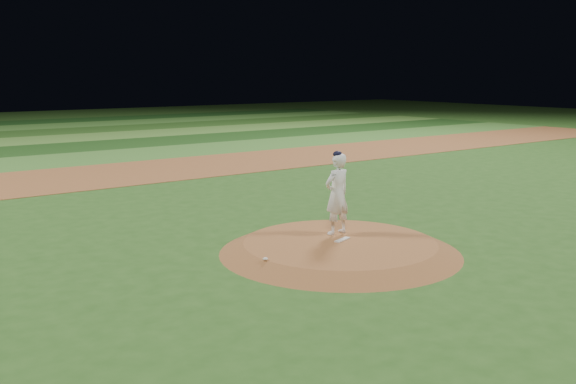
{
  "coord_description": "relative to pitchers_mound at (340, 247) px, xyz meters",
  "views": [
    {
      "loc": [
        -9.3,
        -10.71,
        4.05
      ],
      "look_at": [
        0.0,
        2.0,
        1.1
      ],
      "focal_mm": 40.0,
      "sensor_mm": 36.0,
      "label": 1
    }
  ],
  "objects": [
    {
      "name": "pitcher_on_mound",
      "position": [
        0.42,
        0.6,
        1.1
      ],
      "size": [
        0.74,
        0.52,
        1.99
      ],
      "color": "white",
      "rests_on": "pitchers_mound"
    },
    {
      "name": "infield_dirt_band",
      "position": [
        0.0,
        14.0,
        -0.12
      ],
      "size": [
        70.0,
        6.0,
        0.02
      ],
      "primitive_type": "cube",
      "color": "brown",
      "rests_on": "ground"
    },
    {
      "name": "rosin_bag",
      "position": [
        -2.2,
        -0.21,
        0.16
      ],
      "size": [
        0.11,
        0.11,
        0.06
      ],
      "primitive_type": "ellipsoid",
      "color": "silver",
      "rests_on": "pitchers_mound"
    },
    {
      "name": "pitchers_mound",
      "position": [
        0.0,
        0.0,
        0.0
      ],
      "size": [
        5.5,
        5.5,
        0.25
      ],
      "primitive_type": "cone",
      "color": "brown",
      "rests_on": "ground"
    },
    {
      "name": "pitching_rubber",
      "position": [
        0.13,
        0.07,
        0.14
      ],
      "size": [
        0.52,
        0.28,
        0.03
      ],
      "primitive_type": "cube",
      "rotation": [
        0.0,
        0.0,
        0.32
      ],
      "color": "silver",
      "rests_on": "pitchers_mound"
    },
    {
      "name": "ground",
      "position": [
        0.0,
        0.0,
        -0.12
      ],
      "size": [
        120.0,
        120.0,
        0.0
      ],
      "primitive_type": "plane",
      "color": "#27511A",
      "rests_on": "ground"
    },
    {
      "name": "outfield_stripe_2",
      "position": [
        0.0,
        29.5,
        -0.12
      ],
      "size": [
        70.0,
        5.0,
        0.02
      ],
      "primitive_type": "cube",
      "color": "#487D2D",
      "rests_on": "ground"
    },
    {
      "name": "outfield_stripe_0",
      "position": [
        0.0,
        19.5,
        -0.12
      ],
      "size": [
        70.0,
        5.0,
        0.02
      ],
      "primitive_type": "cube",
      "color": "#3A7129",
      "rests_on": "ground"
    },
    {
      "name": "outfield_stripe_1",
      "position": [
        0.0,
        24.5,
        -0.12
      ],
      "size": [
        70.0,
        5.0,
        0.02
      ],
      "primitive_type": "cube",
      "color": "#194014",
      "rests_on": "ground"
    }
  ]
}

